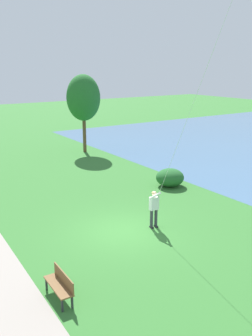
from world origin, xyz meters
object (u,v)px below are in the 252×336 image
object	(u,v)px
person_kite_flyer	(154,206)
lakeside_shrub	(170,177)
park_bench_near_walkway	(60,283)
tree_treeline_left	(83,98)

from	to	relation	value
person_kite_flyer	lakeside_shrub	size ratio (longest dim) A/B	1.05
park_bench_near_walkway	lakeside_shrub	size ratio (longest dim) A/B	0.87
lakeside_shrub	person_kite_flyer	bearing A→B (deg)	-136.55
tree_treeline_left	lakeside_shrub	world-z (taller)	tree_treeline_left
person_kite_flyer	park_bench_near_walkway	distance (m)	6.31
person_kite_flyer	tree_treeline_left	world-z (taller)	tree_treeline_left
lakeside_shrub	tree_treeline_left	bearing A→B (deg)	90.14
person_kite_flyer	lakeside_shrub	bearing A→B (deg)	43.45
person_kite_flyer	tree_treeline_left	size ratio (longest dim) A/B	0.28
park_bench_near_walkway	lakeside_shrub	distance (m)	12.32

